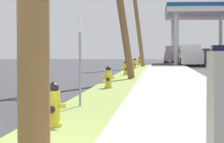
% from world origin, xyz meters
% --- Properties ---
extents(fire_hydrant_nearest, '(0.42, 0.38, 0.74)m').
position_xyz_m(fire_hydrant_nearest, '(0.53, 2.71, 0.45)').
color(fire_hydrant_nearest, yellow).
rests_on(fire_hydrant_nearest, grass_verge).
extents(fire_hydrant_second, '(0.42, 0.38, 0.74)m').
position_xyz_m(fire_hydrant_second, '(0.58, 11.72, 0.45)').
color(fire_hydrant_second, yellow).
rests_on(fire_hydrant_second, grass_verge).
extents(fire_hydrant_third, '(0.42, 0.37, 0.74)m').
position_xyz_m(fire_hydrant_third, '(0.57, 21.33, 0.45)').
color(fire_hydrant_third, yellow).
rests_on(fire_hydrant_third, grass_verge).
extents(fire_hydrant_fourth, '(0.42, 0.37, 0.74)m').
position_xyz_m(fire_hydrant_fourth, '(0.60, 31.22, 0.45)').
color(fire_hydrant_fourth, yellow).
rests_on(fire_hydrant_fourth, grass_verge).
extents(fire_hydrant_fifth, '(0.42, 0.38, 0.74)m').
position_xyz_m(fire_hydrant_fifth, '(0.64, 39.45, 0.45)').
color(fire_hydrant_fifth, yellow).
rests_on(fire_hydrant_fifth, grass_verge).
extents(utility_pole_background, '(2.06, 1.02, 9.19)m').
position_xyz_m(utility_pole_background, '(0.47, 36.05, 4.80)').
color(utility_pole_background, olive).
rests_on(utility_pole_background, grass_verge).
extents(street_sign_post, '(0.05, 0.36, 2.12)m').
position_xyz_m(street_sign_post, '(0.49, 5.95, 1.63)').
color(street_sign_post, gray).
rests_on(street_sign_post, grass_verge).
extents(car_red_by_near_pump, '(2.02, 4.54, 1.57)m').
position_xyz_m(car_red_by_near_pump, '(5.14, 53.04, 0.72)').
color(car_red_by_near_pump, red).
rests_on(car_red_by_near_pump, ground).
extents(truck_navy_at_forecourt, '(2.18, 5.42, 1.97)m').
position_xyz_m(truck_navy_at_forecourt, '(8.76, 49.38, 0.91)').
color(truck_navy_at_forecourt, navy).
rests_on(truck_navy_at_forecourt, ground).
extents(truck_silver_on_apron, '(2.53, 5.55, 1.97)m').
position_xyz_m(truck_silver_on_apron, '(4.20, 56.60, 0.91)').
color(truck_silver_on_apron, '#BCBCC1').
rests_on(truck_silver_on_apron, ground).
extents(truck_white_at_far_bay, '(2.12, 5.40, 1.97)m').
position_xyz_m(truck_white_at_far_bay, '(5.27, 42.38, 0.91)').
color(truck_white_at_far_bay, white).
rests_on(truck_white_at_far_bay, ground).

